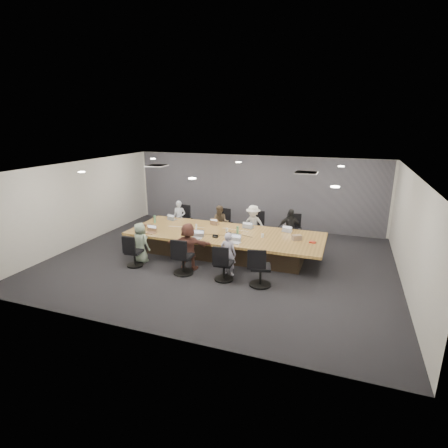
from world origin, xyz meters
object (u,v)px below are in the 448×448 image
(person_5, at_px, (188,246))
(chair_5, at_px, (183,259))
(bottle_green_right, at_px, (238,230))
(mug_brown, at_px, (145,226))
(laptop_4, at_px, (150,233))
(stapler, at_px, (215,236))
(laptop_0, at_px, (172,219))
(laptop_6, at_px, (235,243))
(laptop_5, at_px, (196,238))
(chair_1, at_px, (224,226))
(person_6, at_px, (228,254))
(person_0, at_px, (179,218))
(person_3, at_px, (290,229))
(chair_6, at_px, (224,266))
(person_4, at_px, (141,243))
(snack_packet, at_px, (313,242))
(chair_0, at_px, (184,222))
(bottle_green_left, at_px, (155,219))
(chair_2, at_px, (255,229))
(laptop_1, at_px, (215,224))
(laptop_2, at_px, (249,227))
(laptop_3, at_px, (287,231))
(chair_7, at_px, (261,270))
(conference_table, at_px, (225,243))
(chair_3, at_px, (291,232))
(canvas_bag, at_px, (297,238))
(chair_4, at_px, (134,254))
(bottle_clear, at_px, (196,227))
(person_2, at_px, (253,225))

(person_5, bearing_deg, chair_5, 78.08)
(bottle_green_right, distance_m, mug_brown, 3.08)
(laptop_4, bearing_deg, stapler, 16.11)
(laptop_0, relative_size, laptop_6, 0.96)
(laptop_5, bearing_deg, laptop_0, 129.21)
(laptop_5, bearing_deg, chair_1, 84.20)
(person_6, bearing_deg, laptop_0, -32.33)
(person_0, bearing_deg, person_3, -8.63)
(chair_6, bearing_deg, person_4, 168.68)
(chair_5, distance_m, snack_packet, 3.68)
(chair_0, xyz_separation_m, laptop_5, (1.65, -2.50, 0.33))
(bottle_green_left, relative_size, bottle_green_right, 1.00)
(chair_2, bearing_deg, laptop_1, 28.81)
(laptop_6, xyz_separation_m, stapler, (-0.72, 0.34, 0.02))
(laptop_2, relative_size, laptop_6, 1.08)
(laptop_1, xyz_separation_m, laptop_3, (2.43, 0.00, 0.00))
(chair_1, relative_size, laptop_4, 2.37)
(chair_0, distance_m, laptop_5, 3.01)
(person_5, bearing_deg, laptop_1, -100.97)
(chair_7, xyz_separation_m, bottle_green_right, (-1.14, 1.65, 0.44))
(bottle_green_left, bearing_deg, chair_7, -24.65)
(chair_0, bearing_deg, conference_table, 151.84)
(chair_3, height_order, canvas_bag, canvas_bag)
(canvas_bag, bearing_deg, chair_0, 159.76)
(stapler, bearing_deg, chair_6, -56.10)
(bottle_green_right, relative_size, snack_packet, 1.50)
(person_3, distance_m, laptop_6, 2.46)
(laptop_0, distance_m, bottle_green_right, 2.81)
(chair_4, bearing_deg, snack_packet, 15.75)
(chair_0, xyz_separation_m, bottle_clear, (1.31, -1.75, 0.42))
(chair_0, relative_size, laptop_5, 2.65)
(conference_table, relative_size, bottle_clear, 30.26)
(snack_packet, bearing_deg, person_2, 146.74)
(chair_6, height_order, person_6, person_6)
(chair_3, bearing_deg, chair_1, -11.75)
(chair_2, distance_m, bottle_clear, 2.33)
(chair_5, xyz_separation_m, laptop_3, (2.39, 2.50, 0.32))
(laptop_2, relative_size, bottle_clear, 1.71)
(chair_3, height_order, chair_7, chair_3)
(chair_3, xyz_separation_m, chair_6, (-1.20, -3.40, -0.04))
(bottle_green_left, distance_m, bottle_clear, 1.68)
(conference_table, relative_size, canvas_bag, 21.93)
(chair_4, relative_size, chair_5, 0.85)
(person_6, distance_m, bottle_clear, 2.02)
(chair_3, distance_m, person_3, 0.42)
(chair_7, height_order, laptop_2, chair_7)
(chair_5, distance_m, person_0, 3.47)
(chair_1, height_order, laptop_1, chair_1)
(chair_6, bearing_deg, person_6, 85.93)
(laptop_1, distance_m, laptop_4, 2.21)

